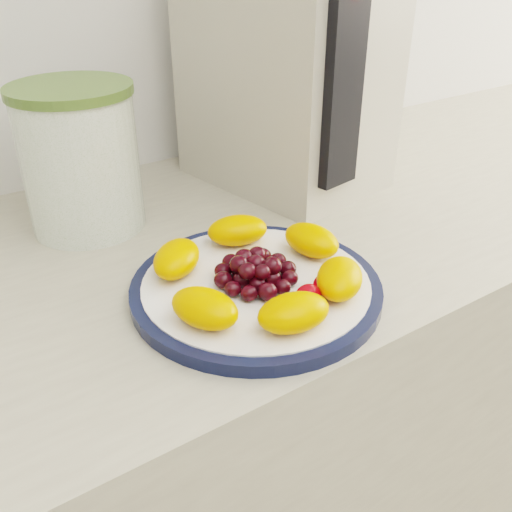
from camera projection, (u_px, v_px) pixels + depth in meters
counter at (249, 447)px, 1.03m from camera, size 3.50×0.60×0.90m
cabinet_face at (249, 459)px, 1.04m from camera, size 3.48×0.58×0.84m
plate_rim at (256, 288)px, 0.65m from camera, size 0.28×0.28×0.01m
plate_face at (256, 288)px, 0.65m from camera, size 0.26×0.26×0.02m
canister at (81, 163)px, 0.76m from camera, size 0.16×0.16×0.18m
canister_lid at (69, 89)px, 0.71m from camera, size 0.17×0.17×0.01m
appliance_body at (286, 64)px, 0.86m from camera, size 0.26×0.32×0.37m
appliance_panel at (343, 84)px, 0.73m from camera, size 0.07×0.03×0.27m
fruit_plate at (261, 270)px, 0.63m from camera, size 0.25×0.25×0.04m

